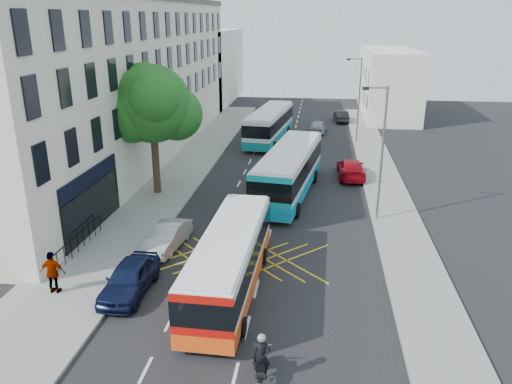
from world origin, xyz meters
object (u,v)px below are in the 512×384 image
(parked_car_silver, at_px, (167,237))
(motorbike, at_px, (262,359))
(bus_mid, at_px, (289,171))
(distant_car_grey, at_px, (278,116))
(pedestrian_far, at_px, (53,272))
(lamp_near, at_px, (381,147))
(lamp_far, at_px, (358,96))
(distant_car_silver, at_px, (318,127))
(parked_car_blue, at_px, (130,278))
(distant_car_dark, at_px, (341,116))
(street_tree, at_px, (152,105))
(red_hatchback, at_px, (351,168))
(bus_far, at_px, (269,125))
(bus_near, at_px, (230,261))

(parked_car_silver, bearing_deg, motorbike, -50.07)
(bus_mid, height_order, parked_car_silver, bus_mid)
(distant_car_grey, xyz_separation_m, pedestrian_far, (-6.65, -40.17, 0.42))
(lamp_near, bearing_deg, lamp_far, 90.00)
(distant_car_silver, bearing_deg, lamp_near, 104.81)
(parked_car_blue, xyz_separation_m, pedestrian_far, (-3.27, -0.61, 0.40))
(lamp_far, height_order, distant_car_dark, lamp_far)
(street_tree, relative_size, motorbike, 4.10)
(street_tree, bearing_deg, distant_car_grey, 76.68)
(distant_car_silver, bearing_deg, red_hatchback, 105.91)
(parked_car_blue, bearing_deg, street_tree, 103.59)
(bus_far, height_order, distant_car_grey, bus_far)
(distant_car_grey, bearing_deg, distant_car_silver, -56.28)
(bus_near, xyz_separation_m, distant_car_silver, (3.67, 33.23, -0.81))
(lamp_near, height_order, red_hatchback, lamp_near)
(bus_near, xyz_separation_m, distant_car_grey, (-1.05, 38.77, -0.78))
(bus_near, xyz_separation_m, parked_car_blue, (-4.43, -0.79, -0.76))
(lamp_near, relative_size, motorbike, 3.73)
(bus_far, height_order, motorbike, bus_far)
(distant_car_dark, bearing_deg, bus_mid, 74.26)
(motorbike, relative_size, distant_car_dark, 0.53)
(street_tree, relative_size, red_hatchback, 1.78)
(lamp_far, bearing_deg, parked_car_blue, -111.45)
(bus_mid, xyz_separation_m, bus_far, (-2.94, 15.71, -0.07))
(bus_near, relative_size, distant_car_dark, 2.54)
(bus_far, bearing_deg, distant_car_dark, 62.07)
(motorbike, relative_size, pedestrian_far, 1.08)
(lamp_far, relative_size, parked_car_blue, 1.84)
(lamp_far, distance_m, distant_car_dark, 11.16)
(street_tree, bearing_deg, lamp_near, -11.40)
(lamp_near, bearing_deg, distant_car_grey, 105.91)
(bus_mid, relative_size, distant_car_grey, 2.32)
(parked_car_blue, bearing_deg, motorbike, -36.43)
(lamp_far, xyz_separation_m, bus_far, (-8.49, -0.33, -2.94))
(lamp_near, relative_size, pedestrian_far, 4.04)
(lamp_far, height_order, distant_car_grey, lamp_far)
(street_tree, height_order, parked_car_blue, street_tree)
(bus_near, distance_m, distant_car_silver, 33.44)
(bus_far, bearing_deg, bus_near, -80.85)
(pedestrian_far, bearing_deg, bus_mid, -122.42)
(lamp_near, xyz_separation_m, distant_car_dark, (-1.04, 30.38, -3.95))
(bus_far, bearing_deg, parked_car_blue, -89.44)
(lamp_near, height_order, motorbike, lamp_near)
(bus_near, bearing_deg, street_tree, 122.38)
(parked_car_blue, height_order, parked_car_silver, parked_car_blue)
(bus_far, bearing_deg, lamp_far, 9.16)
(distant_car_grey, height_order, pedestrian_far, pedestrian_far)
(bus_near, height_order, pedestrian_far, bus_near)
(street_tree, xyz_separation_m, lamp_far, (14.71, 17.03, -1.68))
(parked_car_blue, xyz_separation_m, distant_car_grey, (3.38, 39.56, -0.02))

